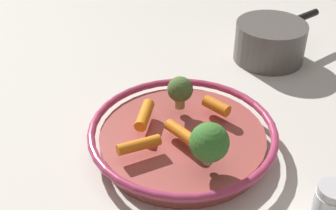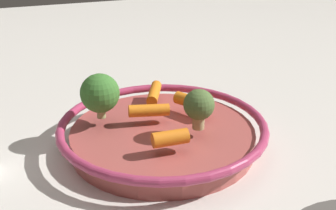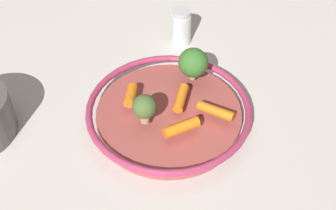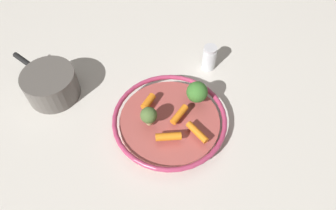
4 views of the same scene
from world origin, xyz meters
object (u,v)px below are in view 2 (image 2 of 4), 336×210
Objects in this scene: baby_carrot_back at (154,93)px; baby_carrot_center at (149,110)px; serving_bowl at (163,133)px; baby_carrot_left at (170,138)px; broccoli_floret_mid at (100,93)px; baby_carrot_right at (193,102)px; broccoli_floret_large at (199,106)px.

baby_carrot_back is 1.12× the size of baby_carrot_center.
baby_carrot_left is at bearing 76.75° from serving_bowl.
broccoli_floret_mid reaches higher than serving_bowl.
baby_carrot_center is 0.08m from broccoli_floret_mid.
baby_carrot_right is at bearing -129.30° from baby_carrot_left.
baby_carrot_center is 0.07m from baby_carrot_right.
baby_carrot_back is at bearing -102.66° from baby_carrot_left.
broccoli_floret_large is at bearing 128.74° from baby_carrot_center.
serving_bowl is at bearing 151.09° from broccoli_floret_mid.
baby_carrot_right is at bearing -178.93° from baby_carrot_center.
broccoli_floret_large is at bearing -151.46° from baby_carrot_left.
broccoli_floret_large reaches higher than baby_carrot_back.
broccoli_floret_large is (-0.04, 0.04, 0.06)m from serving_bowl.
baby_carrot_left and baby_carrot_right have the same top height.
baby_carrot_back is at bearing -102.17° from serving_bowl.
broccoli_floret_large is at bearing 132.51° from serving_bowl.
serving_bowl is 0.08m from broccoli_floret_large.
baby_carrot_back is 1.00× the size of broccoli_floret_mid.
baby_carrot_back is at bearing -55.25° from baby_carrot_right.
baby_carrot_right reaches higher than baby_carrot_back.
broccoli_floret_large reaches higher than baby_carrot_left.
broccoli_floret_mid is at bearing -61.21° from baby_carrot_left.
baby_carrot_left is at bearing 87.72° from baby_carrot_center.
baby_carrot_back is 0.13m from broccoli_floret_large.
baby_carrot_left is 0.07m from broccoli_floret_large.
baby_carrot_left is at bearing 77.34° from baby_carrot_back.
broccoli_floret_mid reaches higher than baby_carrot_left.
baby_carrot_right is 1.12× the size of broccoli_floret_large.
baby_carrot_center is (-0.00, -0.09, -0.00)m from baby_carrot_left.
baby_carrot_left is 0.82× the size of broccoli_floret_large.
baby_carrot_center is (0.01, -0.02, 0.03)m from serving_bowl.
serving_bowl is at bearing -103.25° from baby_carrot_left.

